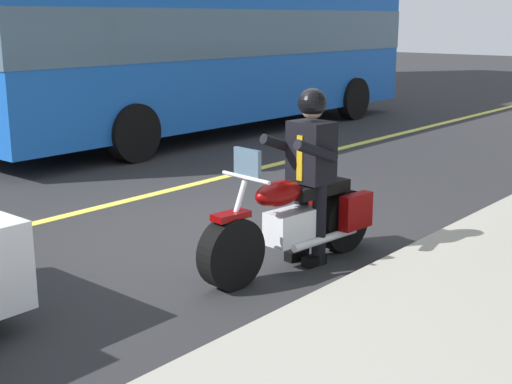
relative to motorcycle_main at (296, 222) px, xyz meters
The scene contains 5 objects.
ground_plane 1.39m from the motorcycle_main, 108.76° to the right, with size 80.00×80.00×0.00m, color #28282B.
lane_center_stripe 3.31m from the motorcycle_main, 97.43° to the right, with size 60.00×0.16×0.01m, color #E5DB4C.
motorcycle_main is the anchor object (origin of this frame).
rider_main 0.61m from the motorcycle_main, behind, with size 0.66×0.59×1.74m.
bus_far 8.60m from the motorcycle_main, 130.72° to the right, with size 11.05×2.70×3.30m.
Camera 1 is at (5.67, 5.21, 2.39)m, focal length 49.17 mm.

